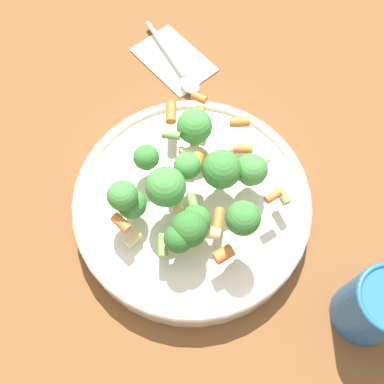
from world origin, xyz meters
The scene contains 6 objects.
ground_plane centered at (0.00, 0.00, 0.00)m, with size 3.00×3.00×0.00m, color brown.
bowl centered at (0.00, 0.00, 0.02)m, with size 0.30×0.30×0.04m.
pasta_salad centered at (0.00, 0.00, 0.09)m, with size 0.20×0.22×0.09m.
cup centered at (0.24, 0.03, 0.05)m, with size 0.07×0.07×0.10m.
napkin centered at (-0.19, 0.17, 0.00)m, with size 0.13×0.09×0.01m.
spoon centered at (-0.16, 0.16, 0.01)m, with size 0.15×0.07×0.01m.
Camera 1 is at (0.15, -0.17, 0.55)m, focal length 42.00 mm.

